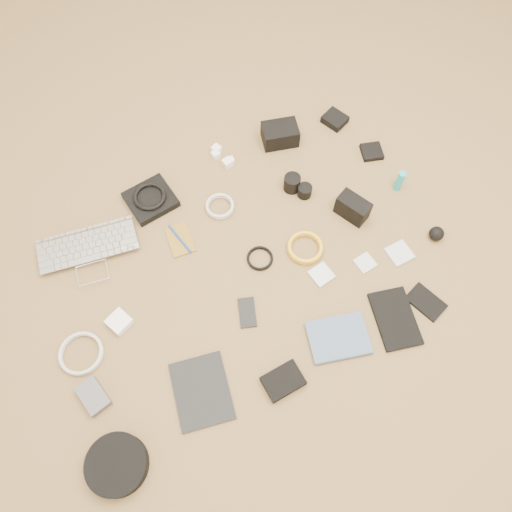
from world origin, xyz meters
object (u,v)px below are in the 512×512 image
laptop (90,258)px  paperback (344,359)px  headphone_case (117,465)px  dslr_camera (280,134)px  phone (247,312)px  tablet (202,391)px

laptop → paperback: bearing=-40.1°
laptop → headphone_case: (-0.16, -0.70, 0.01)m
dslr_camera → laptop: bearing=-153.9°
laptop → phone: bearing=-37.3°
paperback → headphone_case: bearing=103.0°
paperback → laptop: bearing=56.1°
phone → headphone_case: (-0.57, -0.25, 0.02)m
laptop → headphone_case: 0.72m
headphone_case → phone: bearing=23.8°
phone → paperback: 0.36m
laptop → dslr_camera: 0.89m
dslr_camera → phone: (-0.46, -0.60, -0.04)m
headphone_case → paperback: size_ratio=0.93×
tablet → headphone_case: headphone_case is taller
headphone_case → paperback: headphone_case is taller
phone → paperback: size_ratio=0.54×
dslr_camera → tablet: 1.05m
dslr_camera → headphone_case: size_ratio=0.76×
dslr_camera → paperback: 0.94m
dslr_camera → phone: 0.76m
laptop → headphone_case: size_ratio=1.94×
laptop → tablet: laptop is taller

